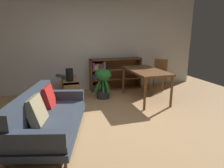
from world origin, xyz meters
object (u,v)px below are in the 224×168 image
Objects in this scene: desk_speaker at (70,75)px; bookshelf at (112,74)px; potted_floor_plant at (103,80)px; dining_chair_near at (159,72)px; fabric_couch at (46,116)px; open_laptop at (66,77)px; dining_table at (145,73)px; media_console at (70,89)px.

bookshelf is at bearing 34.03° from desk_speaker.
dining_chair_near is at bearing 11.22° from potted_floor_plant.
fabric_couch is 3.05m from bookshelf.
bookshelf is at bearing 52.35° from fabric_couch.
dining_table is (1.92, -0.69, 0.12)m from open_laptop.
desk_speaker reaches higher than open_laptop.
dining_table is at bearing 26.82° from fabric_couch.
fabric_couch reaches higher than open_laptop.
media_console is at bearing 168.03° from potted_floor_plant.
bookshelf reaches higher than open_laptop.
fabric_couch is at bearing -153.18° from dining_table.
open_laptop is 0.54× the size of dining_chair_near.
desk_speaker is at bearing -170.46° from dining_chair_near.
bookshelf reaches higher than potted_floor_plant.
fabric_couch is 1.41× the size of dining_table.
media_console is 0.50m from desk_speaker.
dining_table is (1.84, -0.57, 0.43)m from media_console.
dining_table is at bearing -9.50° from desk_speaker.
media_console is at bearing 86.68° from desk_speaker.
open_laptop is 0.60× the size of potted_floor_plant.
potted_floor_plant is at bearing 5.85° from desk_speaker.
media_console is 2.09× the size of open_laptop.
dining_chair_near reaches higher than fabric_couch.
fabric_couch is 6.91× the size of desk_speaker.
open_laptop is 0.31× the size of bookshelf.
open_laptop is at bearing 100.26° from desk_speaker.
open_laptop is at bearing -178.39° from dining_chair_near.
dining_chair_near reaches higher than open_laptop.
dining_chair_near reaches higher than potted_floor_plant.
dining_table is at bearing -19.62° from open_laptop.
potted_floor_plant reaches higher than open_laptop.
dining_chair_near is at bearing 9.54° from desk_speaker.
dining_chair_near is (3.23, 1.97, 0.19)m from fabric_couch.
dining_table is at bearing -21.64° from potted_floor_plant.
desk_speaker is (0.54, 1.52, 0.36)m from fabric_couch.
dining_chair_near is at bearing 31.40° from fabric_couch.
potted_floor_plant is 1.10m from dining_table.
dining_table is at bearing -17.36° from media_console.
fabric_couch is at bearing -103.94° from open_laptop.
bookshelf is (1.86, 2.41, 0.13)m from fabric_couch.
fabric_couch is 1.97m from open_laptop.
dining_table is (2.39, 1.21, 0.36)m from fabric_couch.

